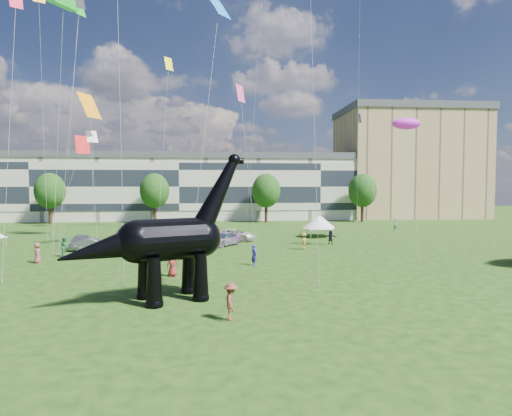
{
  "coord_description": "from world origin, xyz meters",
  "views": [
    {
      "loc": [
        -0.47,
        -24.37,
        6.7
      ],
      "look_at": [
        2.3,
        8.0,
        5.0
      ],
      "focal_mm": 30.0,
      "sensor_mm": 36.0,
      "label": 1
    }
  ],
  "objects": [
    {
      "name": "car_silver",
      "position": [
        -15.16,
        21.99,
        0.79
      ],
      "size": [
        2.47,
        4.83,
        1.57
      ],
      "primitive_type": "imported",
      "rotation": [
        0.0,
        0.0,
        0.14
      ],
      "color": "silver",
      "rests_on": "ground"
    },
    {
      "name": "car_white",
      "position": [
        1.28,
        27.32,
        0.72
      ],
      "size": [
        5.58,
        3.56,
        1.43
      ],
      "primitive_type": "imported",
      "rotation": [
        0.0,
        0.0,
        1.33
      ],
      "color": "silver",
      "rests_on": "ground"
    },
    {
      "name": "tree_mid_right",
      "position": [
        8.0,
        53.0,
        6.29
      ],
      "size": [
        5.2,
        5.2,
        9.44
      ],
      "color": "#382314",
      "rests_on": "ground"
    },
    {
      "name": "car_grey",
      "position": [
        -13.38,
        20.34,
        0.67
      ],
      "size": [
        4.16,
        1.79,
        1.33
      ],
      "primitive_type": "imported",
      "rotation": [
        0.0,
        0.0,
        1.47
      ],
      "color": "slate",
      "rests_on": "ground"
    },
    {
      "name": "apartment_block",
      "position": [
        40.0,
        65.0,
        11.0
      ],
      "size": [
        28.0,
        18.0,
        22.0
      ],
      "primitive_type": "cube",
      "color": "tan",
      "rests_on": "ground"
    },
    {
      "name": "tree_mid_left",
      "position": [
        -12.0,
        53.0,
        6.29
      ],
      "size": [
        5.2,
        5.2,
        9.44
      ],
      "color": "#382314",
      "rests_on": "ground"
    },
    {
      "name": "car_dark",
      "position": [
        -0.02,
        23.14,
        0.73
      ],
      "size": [
        4.65,
        5.23,
        1.45
      ],
      "primitive_type": "imported",
      "rotation": [
        0.0,
        0.0,
        -0.65
      ],
      "color": "#595960",
      "rests_on": "ground"
    },
    {
      "name": "gazebo_far",
      "position": [
        12.21,
        30.0,
        1.94
      ],
      "size": [
        4.43,
        4.43,
        2.76
      ],
      "rotation": [
        0.0,
        0.0,
        0.13
      ],
      "color": "white",
      "rests_on": "ground"
    },
    {
      "name": "terrace_row",
      "position": [
        -8.0,
        62.0,
        6.0
      ],
      "size": [
        78.0,
        11.0,
        12.0
      ],
      "primitive_type": "cube",
      "color": "beige",
      "rests_on": "ground"
    },
    {
      "name": "tree_far_left",
      "position": [
        -30.0,
        53.0,
        6.29
      ],
      "size": [
        5.2,
        5.2,
        9.44
      ],
      "color": "#382314",
      "rests_on": "ground"
    },
    {
      "name": "gazebo_near",
      "position": [
        12.87,
        31.4,
        1.91
      ],
      "size": [
        4.01,
        4.01,
        2.72
      ],
      "rotation": [
        0.0,
        0.0,
        -0.03
      ],
      "color": "silver",
      "rests_on": "ground"
    },
    {
      "name": "dinosaur_sculpture",
      "position": [
        -3.69,
        0.61,
        3.41
      ],
      "size": [
        10.68,
        5.99,
        9.02
      ],
      "rotation": [
        0.0,
        0.0,
        0.42
      ],
      "color": "black",
      "rests_on": "ground"
    },
    {
      "name": "visitors",
      "position": [
        -2.03,
        15.4,
        0.88
      ],
      "size": [
        50.85,
        41.63,
        1.87
      ],
      "color": "black",
      "rests_on": "ground"
    },
    {
      "name": "tree_far_right",
      "position": [
        26.0,
        53.0,
        6.29
      ],
      "size": [
        5.2,
        5.2,
        9.44
      ],
      "color": "#382314",
      "rests_on": "ground"
    },
    {
      "name": "ground",
      "position": [
        0.0,
        0.0,
        0.0
      ],
      "size": [
        220.0,
        220.0,
        0.0
      ],
      "primitive_type": "plane",
      "color": "#16330C",
      "rests_on": "ground"
    }
  ]
}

